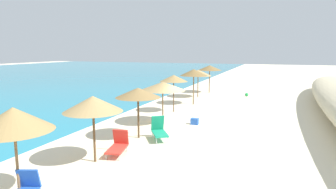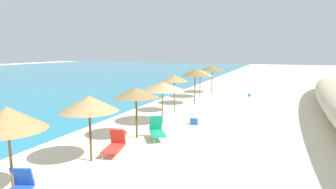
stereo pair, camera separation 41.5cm
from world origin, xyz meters
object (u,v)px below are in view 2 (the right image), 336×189
(beach_umbrella_2, at_px, (89,104))
(beach_umbrella_4, at_px, (162,86))
(beach_ball, at_px, (249,95))
(beach_umbrella_3, at_px, (136,93))
(cooler_box, at_px, (194,122))
(beach_umbrella_1, at_px, (7,118))
(beach_umbrella_5, at_px, (174,78))
(beach_umbrella_6, at_px, (195,73))
(beach_umbrella_8, at_px, (212,68))
(lounge_chair_0, at_px, (115,145))
(lounge_chair_1, at_px, (157,130))
(beach_umbrella_7, at_px, (200,73))

(beach_umbrella_2, distance_m, beach_umbrella_4, 6.62)
(beach_umbrella_2, distance_m, beach_ball, 19.66)
(beach_umbrella_3, xyz_separation_m, cooler_box, (3.58, -1.92, -2.11))
(beach_umbrella_1, relative_size, beach_umbrella_2, 1.05)
(beach_umbrella_5, bearing_deg, beach_umbrella_3, -175.95)
(beach_umbrella_1, distance_m, beach_umbrella_6, 16.53)
(beach_umbrella_6, relative_size, beach_umbrella_8, 1.01)
(beach_umbrella_3, height_order, beach_umbrella_4, beach_umbrella_3)
(beach_umbrella_2, bearing_deg, beach_umbrella_8, 0.02)
(beach_umbrella_8, bearing_deg, beach_umbrella_2, -179.98)
(beach_umbrella_6, bearing_deg, beach_umbrella_8, 2.23)
(beach_umbrella_1, relative_size, cooler_box, 6.18)
(beach_ball, bearing_deg, beach_umbrella_6, 148.10)
(beach_umbrella_5, xyz_separation_m, beach_ball, (9.20, -4.18, -2.25))
(lounge_chair_0, bearing_deg, beach_umbrella_4, -100.94)
(cooler_box, bearing_deg, beach_umbrella_6, 16.59)
(beach_umbrella_8, bearing_deg, beach_umbrella_6, -177.77)
(beach_umbrella_5, relative_size, lounge_chair_1, 1.82)
(beach_umbrella_5, height_order, lounge_chair_1, beach_umbrella_5)
(lounge_chair_1, bearing_deg, cooler_box, -138.12)
(beach_umbrella_4, relative_size, beach_ball, 8.24)
(beach_umbrella_4, distance_m, cooler_box, 2.84)
(lounge_chair_1, height_order, cooler_box, lounge_chair_1)
(beach_umbrella_6, bearing_deg, beach_umbrella_4, 179.81)
(cooler_box, bearing_deg, beach_umbrella_3, 151.80)
(beach_umbrella_4, xyz_separation_m, lounge_chair_0, (-5.55, -0.18, -1.88))
(beach_umbrella_1, distance_m, lounge_chair_0, 4.84)
(beach_umbrella_7, bearing_deg, beach_umbrella_8, -5.81)
(beach_umbrella_4, height_order, beach_umbrella_7, beach_umbrella_7)
(beach_umbrella_6, relative_size, cooler_box, 6.41)
(lounge_chair_1, relative_size, beach_ball, 4.47)
(beach_umbrella_5, relative_size, cooler_box, 5.90)
(beach_umbrella_6, xyz_separation_m, beach_umbrella_8, (6.99, 0.27, -0.02))
(lounge_chair_0, relative_size, lounge_chair_1, 0.98)
(lounge_chair_0, bearing_deg, beach_umbrella_5, -98.42)
(lounge_chair_0, bearing_deg, lounge_chair_1, -121.09)
(beach_umbrella_1, xyz_separation_m, beach_umbrella_7, (20.19, -0.04, -0.12))
(beach_umbrella_3, distance_m, beach_umbrella_7, 13.50)
(beach_umbrella_2, xyz_separation_m, beach_umbrella_6, (13.27, -0.26, 0.28))
(beach_umbrella_7, bearing_deg, beach_umbrella_6, -170.54)
(beach_umbrella_3, relative_size, beach_umbrella_5, 0.96)
(beach_umbrella_2, xyz_separation_m, beach_umbrella_4, (6.61, -0.24, -0.06))
(cooler_box, bearing_deg, beach_umbrella_7, 14.00)
(beach_umbrella_8, height_order, beach_ball, beach_umbrella_8)
(beach_umbrella_5, bearing_deg, beach_umbrella_1, 179.44)
(beach_umbrella_5, bearing_deg, cooler_box, -140.74)
(lounge_chair_1, xyz_separation_m, beach_ball, (15.55, -2.66, -0.32))
(beach_umbrella_1, height_order, beach_ball, beach_umbrella_1)
(beach_umbrella_5, height_order, beach_ball, beach_umbrella_5)
(beach_umbrella_6, xyz_separation_m, lounge_chair_1, (-9.68, -0.99, -2.12))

